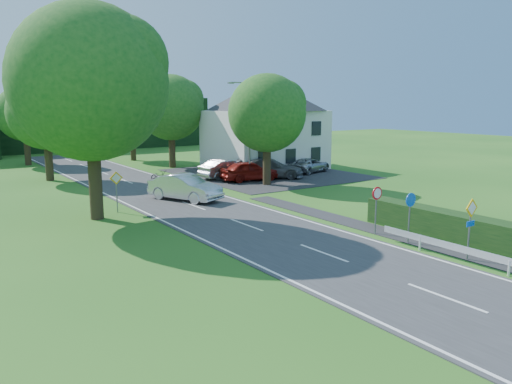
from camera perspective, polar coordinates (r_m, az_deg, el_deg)
road at (r=27.96m, az=-3.36°, el=-2.99°), size 7.00×80.00×0.04m
parking_pad at (r=45.14m, az=1.15°, el=2.11°), size 14.00×16.00×0.04m
line_edge_left at (r=26.47m, az=-9.41°, el=-3.82°), size 0.12×80.00×0.01m
line_edge_right at (r=29.71m, az=2.01°, el=-2.13°), size 0.12×80.00×0.01m
line_centre at (r=27.95m, az=-3.36°, el=-2.94°), size 0.12×80.00×0.01m
tree_main at (r=28.48m, az=-18.31°, el=8.54°), size 9.40×9.40×11.64m
tree_left_far at (r=44.31m, az=-22.83°, el=6.71°), size 7.00×7.00×8.58m
tree_right_far at (r=50.00m, az=-9.66°, el=7.97°), size 7.40×7.40×9.09m
tree_left_back at (r=56.19m, az=-24.86°, el=6.89°), size 6.60×6.60×8.07m
tree_right_back at (r=57.02m, az=-13.97°, el=7.31°), size 6.20×6.20×7.56m
tree_right_mid at (r=38.64m, az=1.27°, el=7.10°), size 7.00×7.00×8.58m
treeline_right at (r=72.80m, az=-16.97°, el=7.52°), size 30.00×5.00×7.00m
house_white at (r=48.33m, az=1.03°, el=7.87°), size 10.60×8.40×8.60m
streetlight at (r=40.02m, az=-0.93°, el=7.46°), size 2.03×0.18×8.00m
sign_priority_right at (r=22.01m, az=23.33°, el=-2.71°), size 0.78×0.09×2.59m
sign_roundabout at (r=23.72m, az=17.20°, el=-1.75°), size 0.64×0.08×2.37m
sign_speed_limit at (r=24.96m, az=13.64°, el=-0.77°), size 0.64×0.11×2.37m
sign_priority_left at (r=30.23m, az=-15.67°, el=0.93°), size 0.78×0.09×2.44m
moving_car at (r=33.08m, az=-8.12°, el=0.54°), size 3.70×5.48×1.71m
motorcycle at (r=40.34m, az=-10.99°, el=1.71°), size 1.22×2.08×1.03m
parked_car_red at (r=40.89m, az=-0.77°, el=2.44°), size 5.00×2.55×1.63m
parked_car_silver_a at (r=42.43m, az=-3.41°, el=2.69°), size 5.03×2.27×1.60m
parked_car_grey at (r=42.41m, az=1.63°, el=2.72°), size 5.89×5.19×1.63m
parked_car_silver_b at (r=46.13m, az=6.10°, el=3.07°), size 5.12×3.44×1.30m
parasol at (r=46.40m, az=-0.70°, el=3.60°), size 2.86×2.88×2.00m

